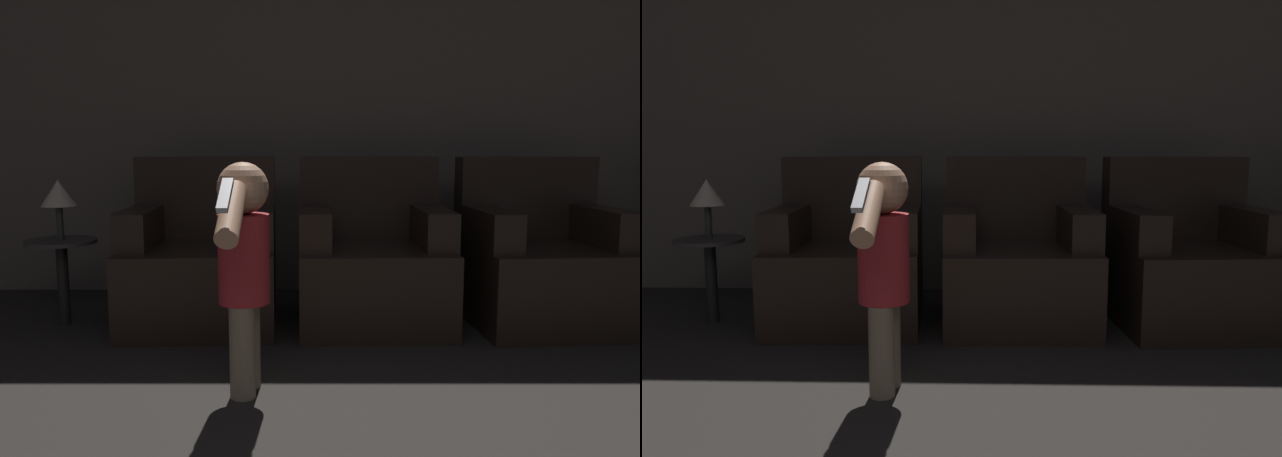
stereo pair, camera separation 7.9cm
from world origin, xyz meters
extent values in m
cube|color=#51493F|center=(0.00, 4.50, 1.30)|extent=(8.40, 0.05, 2.60)
cube|color=black|center=(-0.69, 3.67, 0.22)|extent=(0.83, 0.81, 0.43)
cube|color=black|center=(-0.71, 3.97, 0.66)|extent=(0.79, 0.21, 0.47)
cube|color=black|center=(-1.00, 3.65, 0.53)|extent=(0.20, 0.62, 0.20)
cube|color=black|center=(-0.38, 3.69, 0.53)|extent=(0.20, 0.62, 0.20)
cube|color=black|center=(0.23, 3.67, 0.22)|extent=(0.80, 0.79, 0.43)
cube|color=black|center=(0.22, 3.97, 0.66)|extent=(0.79, 0.18, 0.47)
cube|color=black|center=(-0.08, 3.66, 0.53)|extent=(0.17, 0.61, 0.20)
cube|color=black|center=(0.54, 3.68, 0.53)|extent=(0.17, 0.61, 0.20)
cube|color=black|center=(1.15, 3.67, 0.22)|extent=(0.84, 0.82, 0.43)
cube|color=black|center=(1.13, 3.97, 0.66)|extent=(0.80, 0.22, 0.47)
cube|color=black|center=(0.84, 3.64, 0.53)|extent=(0.20, 0.62, 0.20)
cube|color=black|center=(1.47, 3.69, 0.53)|extent=(0.20, 0.62, 0.20)
cylinder|color=brown|center=(-0.35, 2.67, 0.18)|extent=(0.10, 0.10, 0.36)
cylinder|color=brown|center=(-0.34, 2.78, 0.18)|extent=(0.10, 0.10, 0.36)
cylinder|color=maroon|center=(-0.34, 2.73, 0.53)|extent=(0.20, 0.20, 0.34)
sphere|color=#A37556|center=(-0.34, 2.73, 0.80)|extent=(0.20, 0.20, 0.20)
cylinder|color=#A37556|center=(-0.33, 2.85, 0.52)|extent=(0.08, 0.08, 0.29)
cylinder|color=#A37556|center=(-0.36, 2.48, 0.73)|extent=(0.08, 0.29, 0.21)
cube|color=#99999E|center=(-0.36, 2.36, 0.81)|extent=(0.04, 0.16, 0.10)
cylinder|color=black|center=(-1.44, 3.67, 0.22)|extent=(0.06, 0.06, 0.44)
cylinder|color=#2D2B28|center=(-1.44, 3.67, 0.45)|extent=(0.37, 0.37, 0.02)
cylinder|color=#262626|center=(-1.44, 3.67, 0.55)|extent=(0.04, 0.04, 0.18)
cone|color=#9E937F|center=(-1.44, 3.67, 0.71)|extent=(0.18, 0.18, 0.14)
camera|label=1|loc=(-0.05, 0.38, 0.96)|focal=35.00mm
camera|label=2|loc=(0.03, 0.38, 0.96)|focal=35.00mm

